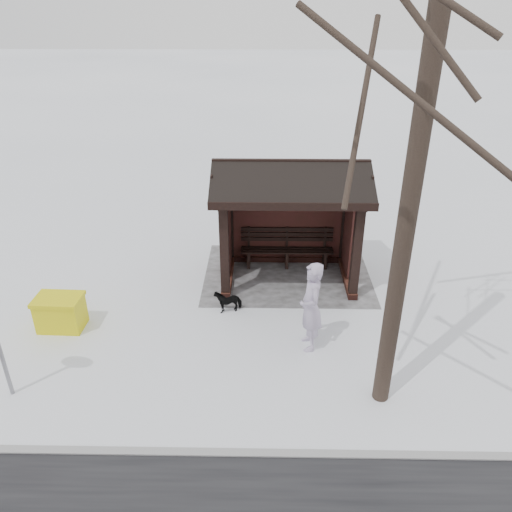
# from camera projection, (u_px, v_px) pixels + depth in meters

# --- Properties ---
(ground) EXTENTS (120.00, 120.00, 0.00)m
(ground) POSITION_uv_depth(u_px,v_px,m) (287.00, 278.00, 12.67)
(ground) COLOR white
(ground) RESTS_ON ground
(kerb) EXTENTS (120.00, 0.15, 0.06)m
(kerb) POSITION_uv_depth(u_px,v_px,m) (301.00, 454.00, 7.79)
(kerb) COLOR gray
(kerb) RESTS_ON ground
(trampled_patch) EXTENTS (4.20, 3.20, 0.02)m
(trampled_patch) POSITION_uv_depth(u_px,v_px,m) (287.00, 274.00, 12.84)
(trampled_patch) COLOR #9A9A9F
(trampled_patch) RESTS_ON ground
(bus_shelter) EXTENTS (3.60, 2.40, 3.09)m
(bus_shelter) POSITION_uv_depth(u_px,v_px,m) (290.00, 196.00, 11.80)
(bus_shelter) COLOR #3C1B15
(bus_shelter) RESTS_ON ground
(tree_near) EXTENTS (3.42, 3.42, 9.03)m
(tree_near) POSITION_uv_depth(u_px,v_px,m) (438.00, 15.00, 6.07)
(tree_near) COLOR black
(tree_near) RESTS_ON ground
(pedestrian) EXTENTS (0.54, 0.75, 1.90)m
(pedestrian) POSITION_uv_depth(u_px,v_px,m) (311.00, 307.00, 9.78)
(pedestrian) COLOR #B4A5C2
(pedestrian) RESTS_ON ground
(dog) EXTENTS (0.66, 0.46, 0.51)m
(dog) POSITION_uv_depth(u_px,v_px,m) (228.00, 300.00, 11.26)
(dog) COLOR black
(dog) RESTS_ON ground
(grit_bin) EXTENTS (1.00, 0.71, 0.75)m
(grit_bin) POSITION_uv_depth(u_px,v_px,m) (60.00, 312.00, 10.62)
(grit_bin) COLOR #D7CE0C
(grit_bin) RESTS_ON ground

